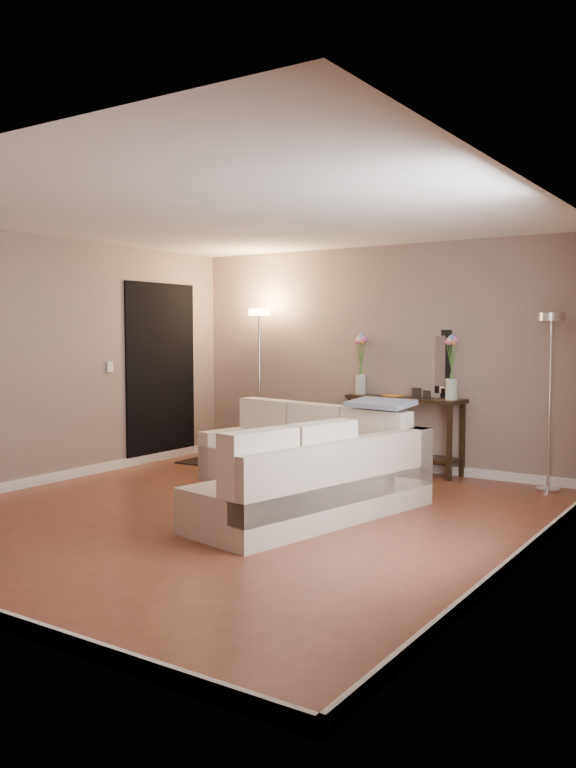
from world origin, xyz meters
The scene contains 21 objects.
floor centered at (0.00, 0.00, -0.01)m, with size 5.00×5.50×0.01m, color brown.
ceiling centered at (0.00, 0.00, 2.60)m, with size 5.00×5.50×0.01m, color white.
wall_back centered at (0.00, 2.76, 1.30)m, with size 5.00×0.02×2.60m, color gray.
wall_left centered at (-2.51, 0.00, 1.30)m, with size 0.02×5.50×2.60m, color gray.
wall_right centered at (2.51, 0.00, 1.30)m, with size 0.02×5.50×2.60m, color gray.
baseboard_back centered at (0.00, 2.73, 0.05)m, with size 5.00×0.03×0.10m, color white.
baseboard_left centered at (-2.48, 0.00, 0.05)m, with size 0.03×5.50×0.10m, color white.
baseboard_right centered at (2.48, 0.00, 0.05)m, with size 0.03×5.50×0.10m, color white.
doorway centered at (-2.48, 1.70, 1.10)m, with size 0.02×1.20×2.20m, color black.
switch_plate centered at (-2.48, 0.85, 1.20)m, with size 0.02×0.08×0.12m, color white.
sectional_sofa centered at (0.24, 0.73, 0.32)m, with size 2.56×2.78×0.86m.
throw_blanket centered at (0.77, 1.22, 0.92)m, with size 0.62×0.36×0.05m, color gray.
console_table centered at (0.29, 2.65, 0.49)m, with size 1.43×0.53×0.86m.
leaning_mirror centered at (0.39, 2.81, 1.23)m, with size 0.99×0.15×0.78m.
table_decor centered at (0.37, 2.59, 0.87)m, with size 0.59×0.16×0.14m.
flower_vase_left centered at (-0.21, 2.70, 1.15)m, with size 0.17×0.14×0.74m.
flower_vase_right centered at (0.96, 2.56, 1.15)m, with size 0.17×0.14×0.74m.
floor_lamp_lit centered at (-1.53, 2.46, 1.33)m, with size 0.29×0.29×1.89m.
floor_lamp_unlit centered at (2.03, 2.46, 1.26)m, with size 0.31×0.31×1.79m.
charcoal_rug centered at (-1.60, 2.09, 0.01)m, with size 1.23×0.92×0.02m, color black.
black_bag centered at (-1.80, 1.97, 0.11)m, with size 0.35×0.25×0.23m, color black.
Camera 1 is at (3.94, -5.17, 1.60)m, focal length 35.00 mm.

